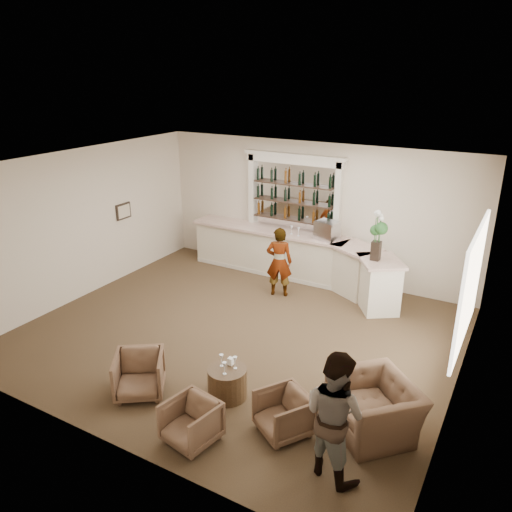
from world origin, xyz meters
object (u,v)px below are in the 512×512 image
Objects in this scene: bar_counter at (297,257)px; armchair_far at (374,407)px; sommelier at (279,262)px; guest at (334,414)px; armchair_right at (283,414)px; flower_vase at (378,232)px; cocktail_table at (227,383)px; armchair_left at (139,374)px; armchair_center at (191,422)px; espresso_machine at (327,230)px.

bar_counter is 4.79× the size of armchair_far.
guest reaches higher than sommelier.
flower_vase reaches higher than armchair_right.
cocktail_table is at bearing -162.30° from armchair_right.
armchair_far reaches higher than cocktail_table.
flower_vase reaches higher than bar_counter.
armchair_left is 1.10× the size of armchair_right.
armchair_center is 5.49m from flower_vase.
armchair_center is at bearing -100.08° from flower_vase.
cocktail_table is at bearing 106.38° from armchair_center.
armchair_left is 1.56× the size of espresso_machine.
flower_vase is (2.10, -0.67, 1.17)m from bar_counter.
armchair_right is (2.20, -5.11, -0.26)m from bar_counter.
sommelier is at bearing -88.40° from bar_counter.
armchair_left reaches higher than armchair_center.
guest reaches higher than cocktail_table.
guest reaches higher than armchair_left.
cocktail_table is at bearing -8.36° from armchair_left.
espresso_machine reaches higher than bar_counter.
armchair_center is 0.64× the size of flower_vase.
armchair_right is at bearing -2.09° from guest.
armchair_far is (0.23, 1.03, -0.49)m from guest.
armchair_far is 4.16m from flower_vase.
espresso_machine reaches higher than armchair_far.
sommelier is at bearing 150.97° from armchair_right.
armchair_far is (1.09, 0.69, 0.07)m from armchair_right.
armchair_right is 0.59× the size of armchair_far.
sommelier is (-1.03, 3.79, 0.56)m from cocktail_table.
flower_vase is (2.07, 0.33, 0.94)m from sommelier.
guest reaches higher than armchair_far.
armchair_far is at bearing -48.18° from espresso_machine.
armchair_far is at bearing 45.33° from armchair_center.
bar_counter is 5.42m from armchair_left.
flower_vase is at bearing 124.36° from armchair_right.
armchair_right is 1.42× the size of espresso_machine.
sommelier reaches higher than armchair_left.
bar_counter is 5.57m from armchair_right.
armchair_far is 5.27m from espresso_machine.
armchair_center is 6.08m from espresso_machine.
armchair_center is 0.99× the size of armchair_right.
armchair_center is at bearing 83.51° from sommelier.
sommelier reaches higher than cocktail_table.
bar_counter reaches higher than armchair_center.
espresso_machine is at bearing 151.59° from flower_vase.
espresso_machine is (-2.58, 4.49, 0.97)m from armchair_far.
bar_counter is 2.50m from flower_vase.
armchair_right is (2.40, 0.31, -0.03)m from armchair_left.
flower_vase is (-1.20, 3.74, 1.36)m from armchair_far.
armchair_far is at bearing 65.23° from armchair_right.
bar_counter is 6.02m from armchair_center.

